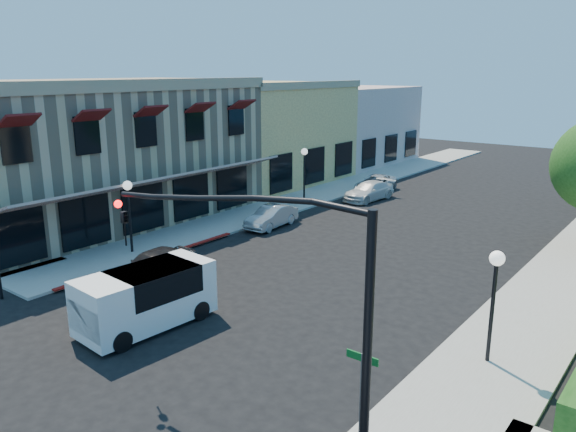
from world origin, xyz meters
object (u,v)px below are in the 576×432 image
Objects in this scene: white_van at (145,295)px; parked_car_d at (375,184)px; lamppost_left_far at (304,161)px; parked_car_c at (369,191)px; parked_car_b at (271,217)px; signal_mast_arm at (284,279)px; parked_car_a at (154,266)px; lamppost_right_near at (495,279)px; lamppost_left_near at (128,198)px; street_name_sign at (361,386)px.

white_van is 1.11× the size of parked_car_d.
parked_car_c is at bearing 42.90° from lamppost_left_far.
parked_car_d is (2.30, 5.58, -2.14)m from lamppost_left_far.
parked_car_b is at bearing 110.32° from white_van.
signal_mast_arm is 12.18m from parked_car_a.
lamppost_left_far is 1.00× the size of lamppost_right_near.
parked_car_b is at bearing 130.26° from signal_mast_arm.
signal_mast_arm reaches higher than parked_car_d.
lamppost_right_near is at bearing -60.65° from parked_car_d.
lamppost_left_near reaches higher than parked_car_a.
parked_car_b is 9.32m from parked_car_c.
lamppost_right_near is 21.98m from parked_car_c.
lamppost_left_far is at bearing -130.77° from parked_car_c.
parked_car_d is (-12.06, 26.08, -3.49)m from signal_mast_arm.
parked_car_a is 1.11× the size of parked_car_b.
street_name_sign is at bearing -21.20° from parked_car_a.
lamppost_right_near is at bearing 0.00° from lamppost_left_near.
lamppost_left_near is at bearing 152.69° from parked_car_a.
signal_mast_arm is 2.98m from street_name_sign.
parked_car_d is at bearing 118.36° from street_name_sign.
lamppost_left_far is at bearing 90.00° from lamppost_left_near.
lamppost_left_far is 0.83× the size of parked_car_d.
street_name_sign is 0.69× the size of parked_car_b.
lamppost_left_near is at bearing 180.00° from lamppost_right_near.
street_name_sign is 0.59× the size of parked_car_c.
street_name_sign is 0.70× the size of lamppost_left_near.
lamppost_left_near is 0.83× the size of parked_car_d.
signal_mast_arm is at bearing -27.03° from parked_car_a.
parked_car_c is at bearing 99.59° from white_van.
signal_mast_arm is 2.24× the size of lamppost_right_near.
lamppost_right_near is at bearing -39.47° from lamppost_left_far.
lamppost_left_far is 6.40m from parked_car_d.
lamppost_left_near is at bearing -104.26° from parked_car_d.
white_van is (-10.12, -4.65, -1.55)m from lamppost_right_near.
white_van is 21.96m from parked_car_c.
parked_car_a is (-12.30, 4.11, -1.01)m from street_name_sign.
lamppost_right_near is at bearing 80.22° from street_name_sign.
lamppost_left_near reaches higher than street_name_sign.
street_name_sign is 9.20m from white_van.
signal_mast_arm reaches higher than street_name_sign.
parked_car_a is (-10.66, 4.81, -3.40)m from signal_mast_arm.
parked_car_c is (-3.66, 21.65, -0.57)m from white_van.
lamppost_left_near is at bearing 155.63° from signal_mast_arm.
parked_car_b is 0.85× the size of parked_car_d.
street_name_sign reaches higher than parked_car_b.
lamppost_left_near is at bearing 160.07° from street_name_sign.
parked_car_b is at bearing -69.85° from lamppost_left_far.
lamppost_right_near is at bearing 4.52° from parked_car_a.
parked_car_d is at bearing 91.03° from parked_car_a.
parked_car_b is (-1.40, 9.42, -0.09)m from parked_car_a.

